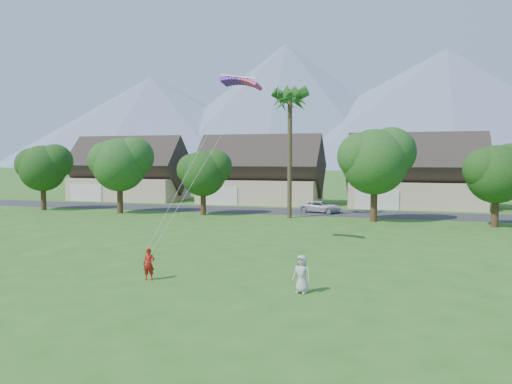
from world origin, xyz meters
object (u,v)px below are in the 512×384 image
at_px(kite_flyer, 149,264).
at_px(watcher, 302,274).
at_px(parked_car, 320,207).
at_px(parafoil_kite, 241,81).

bearing_deg(kite_flyer, watcher, -13.52).
xyz_separation_m(kite_flyer, watcher, (7.47, -0.19, 0.06)).
relative_size(watcher, parked_car, 0.38).
xyz_separation_m(kite_flyer, parked_car, (3.34, 31.44, -0.16)).
relative_size(kite_flyer, watcher, 0.92).
xyz_separation_m(kite_flyer, parafoil_kite, (1.70, 9.21, 9.96)).
relative_size(kite_flyer, parked_car, 0.35).
bearing_deg(parked_car, watcher, -161.22).
height_order(parked_car, parafoil_kite, parafoil_kite).
bearing_deg(watcher, kite_flyer, -167.55).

